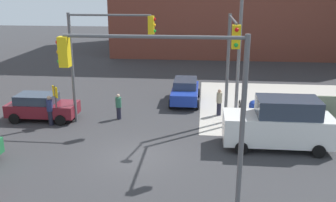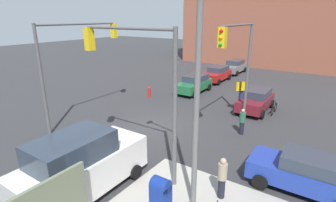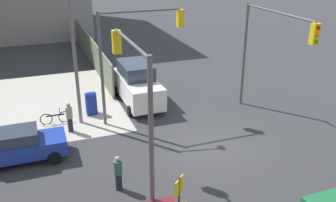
% 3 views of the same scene
% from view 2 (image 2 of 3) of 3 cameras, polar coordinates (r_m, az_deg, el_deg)
% --- Properties ---
extents(ground_plane, '(120.00, 120.00, 0.00)m').
position_cam_2_polar(ground_plane, '(17.26, -3.22, -5.42)').
color(ground_plane, '#333335').
extents(building_brick_west, '(16.00, 28.00, 17.86)m').
position_cam_2_polar(building_brick_west, '(45.31, 25.49, 18.95)').
color(building_brick_west, '#93513D').
rests_on(building_brick_west, ground).
extents(traffic_signal_nw_corner, '(5.05, 0.36, 6.50)m').
position_cam_2_polar(traffic_signal_nw_corner, '(16.19, 15.30, 9.39)').
color(traffic_signal_nw_corner, '#59595B').
rests_on(traffic_signal_nw_corner, ground).
extents(traffic_signal_se_corner, '(6.27, 0.36, 6.50)m').
position_cam_2_polar(traffic_signal_se_corner, '(17.74, -19.58, 9.94)').
color(traffic_signal_se_corner, '#59595B').
rests_on(traffic_signal_se_corner, ground).
extents(traffic_signal_ne_corner, '(0.36, 4.98, 6.50)m').
position_cam_2_polar(traffic_signal_ne_corner, '(10.94, -6.83, 6.02)').
color(traffic_signal_ne_corner, '#59595B').
rests_on(traffic_signal_ne_corner, ground).
extents(street_lamp_corner, '(0.88, 2.63, 8.00)m').
position_cam_2_polar(street_lamp_corner, '(8.83, 4.56, 3.90)').
color(street_lamp_corner, slate).
rests_on(street_lamp_corner, ground).
extents(warning_sign_two_way, '(0.48, 0.48, 2.40)m').
position_cam_2_polar(warning_sign_two_way, '(19.62, 15.42, 1.91)').
color(warning_sign_two_way, '#4C4C4C').
rests_on(warning_sign_two_way, ground).
extents(mailbox_blue, '(0.56, 0.64, 1.43)m').
position_cam_2_polar(mailbox_blue, '(9.96, -1.61, -19.63)').
color(mailbox_blue, navy).
rests_on(mailbox_blue, ground).
extents(fire_hydrant, '(0.26, 0.26, 0.94)m').
position_cam_2_polar(fire_hydrant, '(23.26, -4.12, 2.04)').
color(fire_hydrant, red).
rests_on(fire_hydrant, ground).
extents(hatchback_gray, '(4.32, 2.02, 1.62)m').
position_cam_2_polar(hatchback_gray, '(34.21, 14.27, 7.30)').
color(hatchback_gray, slate).
rests_on(hatchback_gray, ground).
extents(coupe_maroon, '(4.19, 2.02, 1.62)m').
position_cam_2_polar(coupe_maroon, '(20.82, 18.62, 0.24)').
color(coupe_maroon, maroon).
rests_on(coupe_maroon, ground).
extents(coupe_red, '(4.40, 2.02, 1.62)m').
position_cam_2_polar(coupe_red, '(29.43, 10.63, 5.88)').
color(coupe_red, '#B21919').
rests_on(coupe_red, ground).
extents(hatchback_blue, '(2.02, 4.21, 1.62)m').
position_cam_2_polar(hatchback_blue, '(12.27, 27.79, -13.58)').
color(hatchback_blue, '#1E389E').
rests_on(hatchback_blue, ground).
extents(hatchback_green, '(4.36, 2.02, 1.62)m').
position_cam_2_polar(hatchback_green, '(24.65, 5.70, 3.77)').
color(hatchback_green, '#1E6638').
rests_on(hatchback_green, ground).
extents(van_white_delivery, '(5.40, 2.32, 2.62)m').
position_cam_2_polar(van_white_delivery, '(11.08, -18.35, -13.17)').
color(van_white_delivery, white).
rests_on(van_white_delivery, ground).
extents(pedestrian_crossing, '(0.36, 0.36, 1.80)m').
position_cam_2_polar(pedestrian_crossing, '(20.18, 15.58, 0.27)').
color(pedestrian_crossing, navy).
rests_on(pedestrian_crossing, ground).
extents(pedestrian_waiting, '(0.36, 0.36, 1.61)m').
position_cam_2_polar(pedestrian_waiting, '(16.40, 15.86, -4.26)').
color(pedestrian_waiting, '#2D664C').
rests_on(pedestrian_waiting, ground).
extents(pedestrian_walking_north, '(0.36, 0.36, 1.74)m').
position_cam_2_polar(pedestrian_walking_north, '(10.75, 11.70, -15.97)').
color(pedestrian_walking_north, '#9E937A').
rests_on(pedestrian_walking_north, ground).
extents(bicycle_at_crosswalk, '(1.75, 0.05, 0.97)m').
position_cam_2_polar(bicycle_at_crosswalk, '(20.78, 22.07, -1.63)').
color(bicycle_at_crosswalk, black).
rests_on(bicycle_at_crosswalk, ground).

